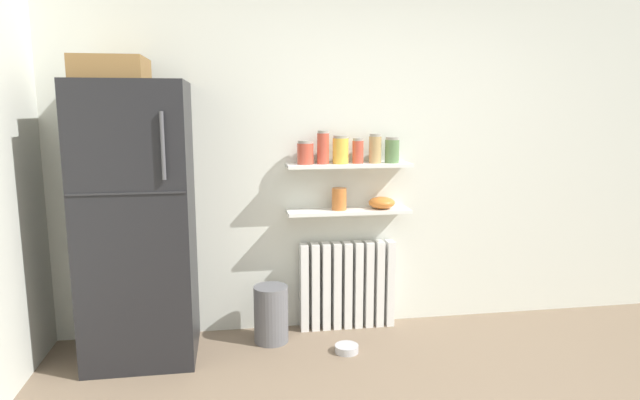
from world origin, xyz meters
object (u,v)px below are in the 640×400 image
object	(u,v)px
storage_jar_3	(358,151)
storage_jar_2	(341,150)
storage_jar_0	(305,153)
storage_jar_1	(323,147)
trash_bin	(271,314)
radiator	(347,285)
refrigerator	(137,219)
storage_jar_5	(392,150)
pet_food_bowl	(347,349)
storage_jar_4	(375,149)
shelf_bowl	(382,203)
vase	(339,199)

from	to	relation	value
storage_jar_3	storage_jar_2	bearing A→B (deg)	180.00
storage_jar_0	storage_jar_1	xyz separation A→B (m)	(0.13, -0.00, 0.04)
storage_jar_1	trash_bin	size ratio (longest dim) A/B	0.58
radiator	storage_jar_3	xyz separation A→B (m)	(0.06, -0.03, 1.02)
storage_jar_3	trash_bin	size ratio (longest dim) A/B	0.45
refrigerator	storage_jar_2	size ratio (longest dim) A/B	9.68
refrigerator	storage_jar_0	size ratio (longest dim) A/B	11.68
storage_jar_5	pet_food_bowl	world-z (taller)	storage_jar_5
storage_jar_1	storage_jar_2	bearing A→B (deg)	0.00
storage_jar_0	storage_jar_2	size ratio (longest dim) A/B	0.83
storage_jar_0	storage_jar_3	distance (m)	0.39
storage_jar_4	storage_jar_1	bearing A→B (deg)	-180.00
storage_jar_5	shelf_bowl	bearing A→B (deg)	180.00
pet_food_bowl	storage_jar_3	bearing A→B (deg)	68.64
shelf_bowl	trash_bin	size ratio (longest dim) A/B	0.47
radiator	trash_bin	xyz separation A→B (m)	(-0.59, -0.17, -0.13)
storage_jar_4	vase	world-z (taller)	storage_jar_4
storage_jar_3	storage_jar_5	size ratio (longest dim) A/B	0.97
storage_jar_2	shelf_bowl	bearing A→B (deg)	-0.00
storage_jar_3	vase	xyz separation A→B (m)	(-0.14, 0.00, -0.35)
storage_jar_2	refrigerator	bearing A→B (deg)	-171.36
shelf_bowl	storage_jar_5	bearing A→B (deg)	0.00
storage_jar_0	vase	size ratio (longest dim) A/B	1.04
refrigerator	storage_jar_0	xyz separation A→B (m)	(1.14, 0.21, 0.40)
storage_jar_1	vase	size ratio (longest dim) A/B	1.48
storage_jar_0	storage_jar_1	world-z (taller)	storage_jar_1
storage_jar_4	shelf_bowl	world-z (taller)	storage_jar_4
storage_jar_1	vase	world-z (taller)	storage_jar_1
radiator	trash_bin	size ratio (longest dim) A/B	1.76
storage_jar_3	pet_food_bowl	bearing A→B (deg)	-111.36
trash_bin	shelf_bowl	bearing A→B (deg)	9.64
storage_jar_0	trash_bin	world-z (taller)	storage_jar_0
pet_food_bowl	shelf_bowl	bearing A→B (deg)	49.58
storage_jar_2	shelf_bowl	world-z (taller)	storage_jar_2
storage_jar_5	refrigerator	bearing A→B (deg)	-173.21
storage_jar_0	vase	bearing A→B (deg)	-0.00
storage_jar_5	shelf_bowl	size ratio (longest dim) A/B	0.97
storage_jar_5	vase	world-z (taller)	storage_jar_5
refrigerator	vase	xyz separation A→B (m)	(1.39, 0.21, 0.06)
refrigerator	storage_jar_3	world-z (taller)	refrigerator
storage_jar_0	storage_jar_4	bearing A→B (deg)	0.00
trash_bin	storage_jar_3	bearing A→B (deg)	12.30
radiator	trash_bin	distance (m)	0.63
storage_jar_5	trash_bin	distance (m)	1.48
refrigerator	storage_jar_0	bearing A→B (deg)	10.54
storage_jar_0	trash_bin	bearing A→B (deg)	-152.23
storage_jar_4	pet_food_bowl	xyz separation A→B (m)	(-0.29, -0.40, -1.34)
storage_jar_2	trash_bin	bearing A→B (deg)	-164.84
pet_food_bowl	refrigerator	bearing A→B (deg)	172.01
radiator	storage_jar_1	xyz separation A→B (m)	(-0.19, -0.03, 1.05)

